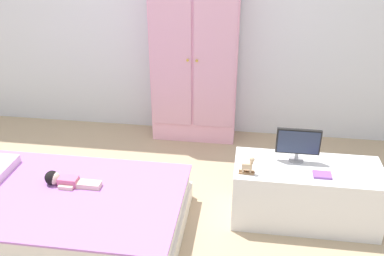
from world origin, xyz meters
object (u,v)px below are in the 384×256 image
Objects in this scene: tv_stand at (305,193)px; rocking_horse_toy at (248,165)px; tv_monitor at (298,143)px; wardrobe at (195,55)px; doll at (62,180)px; book_purple at (322,175)px; bed at (63,212)px.

rocking_horse_toy reaches higher than tv_stand.
wardrobe is at bearing 128.95° from tv_monitor.
tv_monitor reaches higher than tv_stand.
tv_stand is 3.37× the size of tv_monitor.
book_purple reaches higher than doll.
wardrobe is 1.57m from tv_stand.
doll is (-0.03, 0.11, 0.18)m from bed.
doll is 1.26m from rocking_horse_toy.
tv_stand is 0.25m from book_purple.
tv_stand reaches higher than bed.
tv_monitor is at bearing 137.94° from tv_stand.
tv_monitor is 2.51× the size of book_purple.
bed is at bearing -167.97° from tv_stand.
rocking_horse_toy is at bearing -175.86° from book_purple.
book_purple is at bearing 8.39° from bed.
rocking_horse_toy reaches higher than doll.
bed is 1.01× the size of wardrobe.
wardrobe reaches higher than tv_monitor.
bed is at bearing -164.84° from tv_monitor.
book_purple is (1.00, -1.22, -0.38)m from wardrobe.
rocking_horse_toy is (0.52, -1.25, -0.33)m from wardrobe.
book_purple is (0.48, 0.03, -0.05)m from rocking_horse_toy.
tv_monitor is at bearing 132.57° from book_purple.
bed is at bearing -169.97° from rocking_horse_toy.
wardrobe is at bearing 62.13° from doll.
wardrobe reaches higher than book_purple.
bed is 1.65m from tv_monitor.
tv_stand is (1.62, 0.35, 0.07)m from bed.
doll is at bearing -175.01° from rocking_horse_toy.
tv_stand is at bearing 12.03° from bed.
rocking_horse_toy reaches higher than book_purple.
tv_monitor is at bearing 15.16° from bed.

